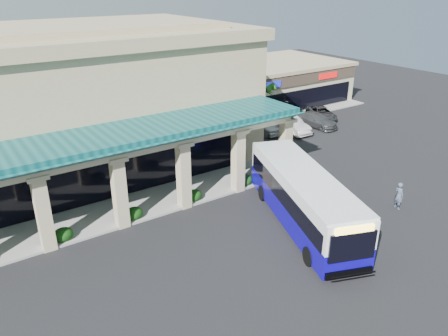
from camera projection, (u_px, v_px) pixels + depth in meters
ground at (267, 226)px, 27.61m from camera, size 110.00×110.00×0.00m
main_building at (55, 103)px, 33.31m from camera, size 30.80×14.80×11.35m
arcade at (102, 178)px, 27.47m from camera, size 30.00×6.20×5.70m
strip_mall at (256, 84)px, 54.14m from camera, size 22.50×12.50×4.90m
palm_0 at (263, 114)px, 39.03m from camera, size 2.40×2.40×6.60m
palm_1 at (251, 109)px, 41.98m from camera, size 2.40×2.40×5.80m
broadleaf_tree at (206, 106)px, 44.92m from camera, size 2.60×2.60×4.81m
transit_bus at (303, 199)px, 27.17m from camera, size 7.23×12.93×3.55m
pedestrian at (399, 196)px, 29.37m from camera, size 0.61×0.79×1.93m
car_silver at (263, 124)px, 44.34m from camera, size 2.25×5.13×1.72m
car_white at (290, 124)px, 44.30m from camera, size 2.15×5.15×1.66m
car_red at (316, 120)px, 46.04m from camera, size 2.31×5.10×1.45m
car_gray at (321, 113)px, 48.56m from camera, size 3.94×5.27×1.33m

